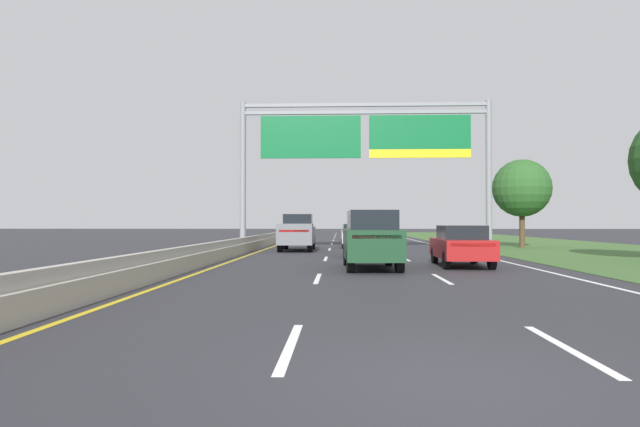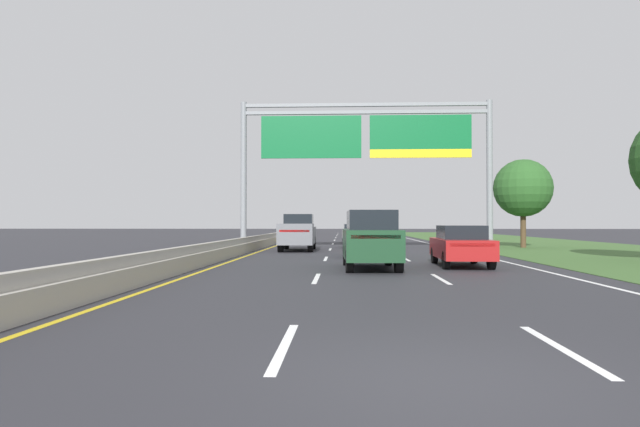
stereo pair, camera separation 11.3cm
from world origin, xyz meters
name	(u,v)px [view 2 (the right image)]	position (x,y,z in m)	size (l,w,h in m)	color
ground_plane	(357,245)	(0.00, 35.00, 0.00)	(220.00, 220.00, 0.00)	#2B2B30
lane_striping	(357,245)	(0.00, 34.54, 0.00)	(11.96, 106.00, 0.01)	white
grass_verge_right	(547,245)	(13.95, 35.00, 0.01)	(14.00, 110.00, 0.02)	#3D602D
median_barrier_concrete	(269,240)	(-6.60, 35.00, 0.35)	(0.60, 110.00, 0.85)	#A8A399
overhead_sign_gantry	(365,144)	(0.30, 26.73, 6.41)	(15.06, 0.42, 8.98)	gray
pickup_truck_grey	(298,233)	(-3.77, 26.94, 1.07)	(2.06, 5.42, 2.20)	slate
car_darkgreen_centre_lane_suv	(370,239)	(-0.05, 13.98, 1.10)	(2.02, 4.75, 2.11)	#193D23
car_silver_centre_lane_sedan	(356,235)	(-0.16, 30.97, 0.82)	(1.82, 4.40, 1.57)	#B2B5BA
car_navy_centre_lane_sedan	(364,240)	(-0.01, 21.17, 0.82)	(1.91, 4.44, 1.57)	#161E47
car_red_right_lane_sedan	(461,245)	(3.49, 15.34, 0.82)	(1.95, 4.45, 1.57)	maroon
car_white_centre_lane_sedan	(354,233)	(-0.16, 39.76, 0.82)	(1.93, 4.44, 1.57)	silver
roadside_tree_mid	(523,188)	(10.97, 31.04, 3.98)	(3.85, 3.85, 5.92)	#4C3823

